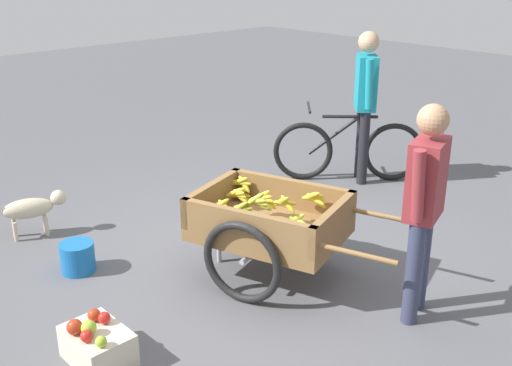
# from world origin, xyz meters

# --- Properties ---
(ground_plane) EXTENTS (24.00, 24.00, 0.00)m
(ground_plane) POSITION_xyz_m (0.00, 0.00, 0.00)
(ground_plane) COLOR #56565B
(fruit_cart) EXTENTS (1.80, 1.23, 0.75)m
(fruit_cart) POSITION_xyz_m (-0.23, -0.02, 0.44)
(fruit_cart) COLOR olive
(fruit_cart) RESTS_ON ground
(vendor_person) EXTENTS (0.29, 0.54, 1.52)m
(vendor_person) POSITION_xyz_m (-1.33, -0.38, 0.90)
(vendor_person) COLOR #333851
(vendor_person) RESTS_ON ground
(bicycle) EXTENTS (1.22, 1.21, 0.85)m
(bicycle) POSITION_xyz_m (0.71, -2.18, 0.35)
(bicycle) COLOR black
(bicycle) RESTS_ON ground
(cyclist_person) EXTENTS (0.39, 0.46, 1.64)m
(cyclist_person) POSITION_xyz_m (0.61, -2.29, 0.99)
(cyclist_person) COLOR black
(cyclist_person) RESTS_ON ground
(dog) EXTENTS (0.31, 0.65, 0.40)m
(dog) POSITION_xyz_m (1.74, 1.01, 0.27)
(dog) COLOR beige
(dog) RESTS_ON ground
(plastic_bucket) EXTENTS (0.27, 0.27, 0.24)m
(plastic_bucket) POSITION_xyz_m (0.87, 1.05, 0.12)
(plastic_bucket) COLOR #1966B2
(plastic_bucket) RESTS_ON ground
(apple_crate) EXTENTS (0.44, 0.32, 0.32)m
(apple_crate) POSITION_xyz_m (-0.27, 1.52, 0.13)
(apple_crate) COLOR beige
(apple_crate) RESTS_ON ground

